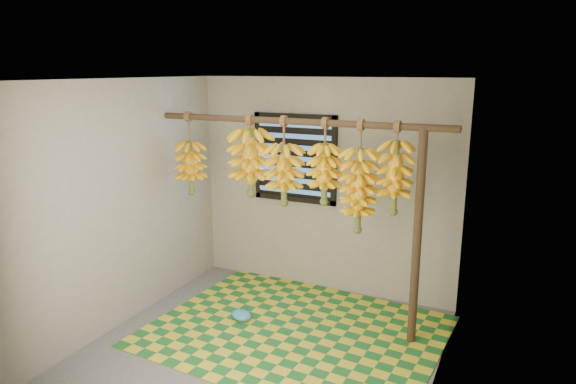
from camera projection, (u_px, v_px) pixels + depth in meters
The scene contains 16 objects.
floor at pixel (262, 349), 4.68m from camera, with size 3.00×3.00×0.01m, color #515151.
ceiling at pixel (259, 79), 4.11m from camera, with size 3.00×3.00×0.01m, color silver.
wall_back at pixel (324, 187), 5.72m from camera, with size 3.00×0.01×2.40m, color gray.
wall_left at pixel (125, 204), 5.02m from camera, with size 0.01×3.00×2.40m, color gray.
wall_right at pixel (441, 248), 3.78m from camera, with size 0.01×3.00×2.40m, color gray.
window at pixel (295, 158), 5.77m from camera, with size 1.00×0.04×1.00m.
hanging_pole at pixel (295, 122), 4.82m from camera, with size 0.06×0.06×3.00m, color #45331F.
support_post at pixel (417, 240), 4.56m from camera, with size 0.08×0.08×2.00m, color #45331F.
woven_mat at pixel (295, 331), 4.98m from camera, with size 2.68×2.14×0.01m, color #1B5E26.
plastic_bag at pixel (241, 315), 5.18m from camera, with size 0.23×0.17×0.10m, color #368AC9.
banana_bunch_a at pixel (191, 167), 5.45m from camera, with size 0.32×0.32×0.87m.
banana_bunch_b at pixel (251, 163), 5.12m from camera, with size 0.42×0.42×0.81m.
banana_bunch_c at pixel (284, 175), 4.99m from camera, with size 0.37×0.37×0.87m.
banana_bunch_d at pixel (325, 174), 4.81m from camera, with size 0.30×0.30×0.82m.
banana_bunch_e at pixel (359, 191), 4.70m from camera, with size 0.34×0.34×1.05m.
banana_bunch_f at pixel (395, 178), 4.53m from camera, with size 0.32×0.32×0.84m.
Camera 1 is at (2.00, -3.71, 2.49)m, focal length 32.00 mm.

